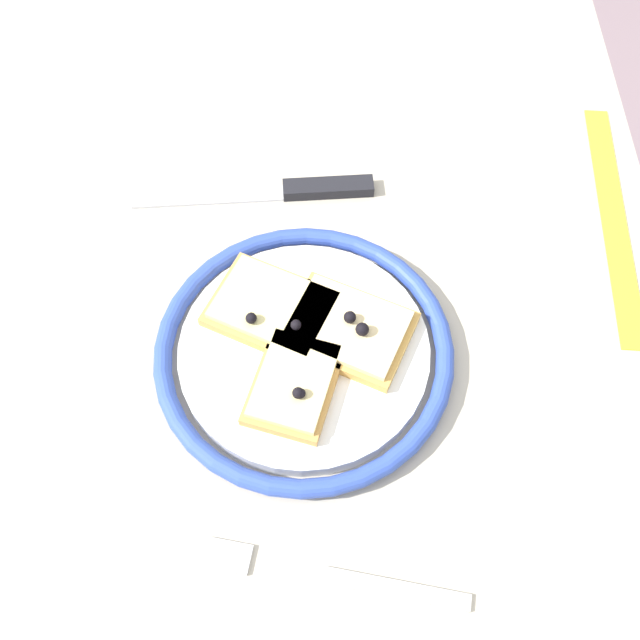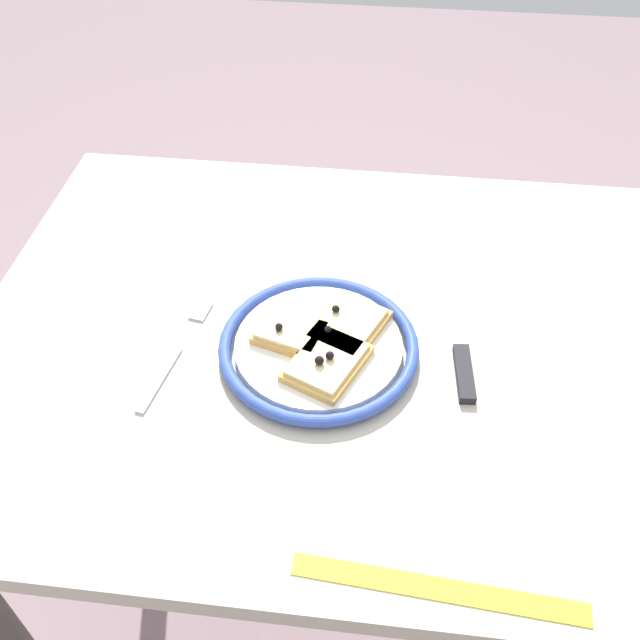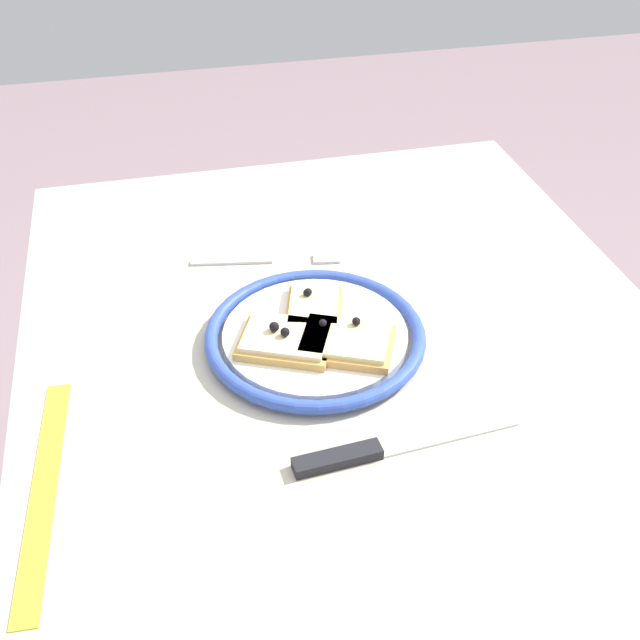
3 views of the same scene
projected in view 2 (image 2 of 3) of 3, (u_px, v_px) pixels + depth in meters
name	position (u px, v px, depth m)	size (l,w,h in m)	color
ground_plane	(346.00, 574.00, 1.45)	(6.00, 6.00, 0.00)	gray
dining_table	(357.00, 378.00, 1.01)	(1.04, 0.77, 0.71)	#BCB29E
plate	(319.00, 346.00, 0.91)	(0.26, 0.26, 0.02)	white
pizza_slice_near	(291.00, 333.00, 0.91)	(0.10, 0.09, 0.03)	tan
pizza_slice_far	(327.00, 362.00, 0.87)	(0.11, 0.13, 0.03)	tan
pizza_slice_side	(348.00, 326.00, 0.91)	(0.12, 0.13, 0.03)	tan
knife	(461.00, 355.00, 0.90)	(0.04, 0.24, 0.01)	silver
fork	(176.00, 352.00, 0.91)	(0.05, 0.20, 0.00)	silver
measuring_tape	(438.00, 589.00, 0.69)	(0.29, 0.02, 0.00)	yellow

